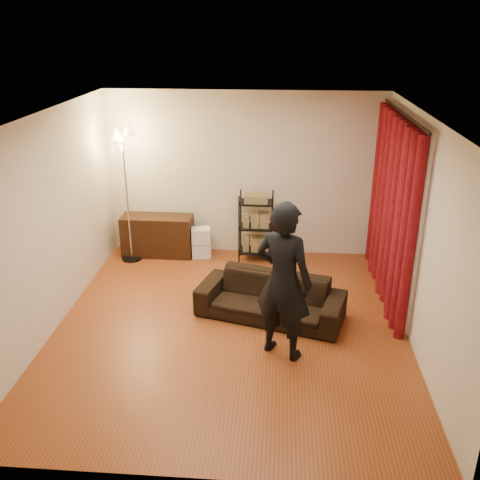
# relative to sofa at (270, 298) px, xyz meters

# --- Properties ---
(floor) EXTENTS (5.00, 5.00, 0.00)m
(floor) POSITION_rel_sofa_xyz_m (-0.50, -0.31, -0.28)
(floor) COLOR #994117
(floor) RESTS_ON ground
(ceiling) EXTENTS (5.00, 5.00, 0.00)m
(ceiling) POSITION_rel_sofa_xyz_m (-0.50, -0.31, 2.42)
(ceiling) COLOR white
(ceiling) RESTS_ON ground
(wall_back) EXTENTS (5.00, 0.00, 5.00)m
(wall_back) POSITION_rel_sofa_xyz_m (-0.50, 2.19, 1.07)
(wall_back) COLOR beige
(wall_back) RESTS_ON ground
(wall_front) EXTENTS (5.00, 0.00, 5.00)m
(wall_front) POSITION_rel_sofa_xyz_m (-0.50, -2.81, 1.07)
(wall_front) COLOR beige
(wall_front) RESTS_ON ground
(wall_left) EXTENTS (0.00, 5.00, 5.00)m
(wall_left) POSITION_rel_sofa_xyz_m (-2.75, -0.31, 1.07)
(wall_left) COLOR beige
(wall_left) RESTS_ON ground
(wall_right) EXTENTS (0.00, 5.00, 5.00)m
(wall_right) POSITION_rel_sofa_xyz_m (1.75, -0.31, 1.07)
(wall_right) COLOR beige
(wall_right) RESTS_ON ground
(curtain_rod) EXTENTS (0.04, 2.65, 0.04)m
(curtain_rod) POSITION_rel_sofa_xyz_m (1.65, 0.82, 2.30)
(curtain_rod) COLOR black
(curtain_rod) RESTS_ON wall_right
(curtain) EXTENTS (0.22, 2.65, 2.55)m
(curtain) POSITION_rel_sofa_xyz_m (1.63, 0.82, 0.99)
(curtain) COLOR maroon
(curtain) RESTS_ON ground
(sofa) EXTENTS (2.06, 1.25, 0.56)m
(sofa) POSITION_rel_sofa_xyz_m (0.00, 0.00, 0.00)
(sofa) COLOR black
(sofa) RESTS_ON ground
(person) EXTENTS (0.83, 0.72, 1.91)m
(person) POSITION_rel_sofa_xyz_m (0.15, -0.84, 0.67)
(person) COLOR black
(person) RESTS_ON ground
(media_cabinet) EXTENTS (1.18, 0.45, 0.69)m
(media_cabinet) POSITION_rel_sofa_xyz_m (-1.94, 1.92, 0.06)
(media_cabinet) COLOR #331C0D
(media_cabinet) RESTS_ON ground
(storage_boxes) EXTENTS (0.36, 0.31, 0.52)m
(storage_boxes) POSITION_rel_sofa_xyz_m (-1.20, 1.86, -0.02)
(storage_boxes) COLOR silver
(storage_boxes) RESTS_ON ground
(wire_shelf) EXTENTS (0.57, 0.44, 1.15)m
(wire_shelf) POSITION_rel_sofa_xyz_m (-0.29, 1.84, 0.30)
(wire_shelf) COLOR black
(wire_shelf) RESTS_ON ground
(floor_lamp) EXTENTS (0.47, 0.47, 2.18)m
(floor_lamp) POSITION_rel_sofa_xyz_m (-2.34, 1.69, 0.81)
(floor_lamp) COLOR silver
(floor_lamp) RESTS_ON ground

